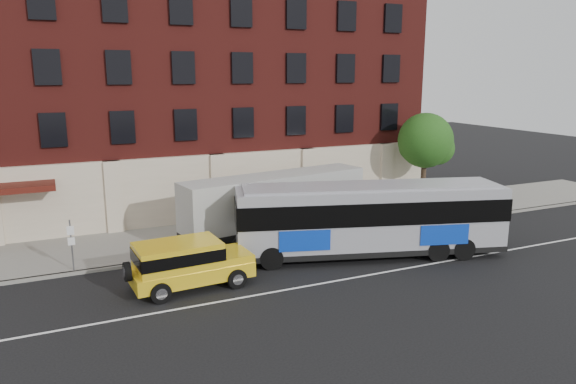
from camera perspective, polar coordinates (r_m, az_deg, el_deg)
name	(u,v)px	position (r m, az deg, el deg)	size (l,w,h in m)	color
ground	(303,292)	(22.44, 1.58, -10.64)	(120.00, 120.00, 0.00)	black
sidewalk	(233,233)	(30.28, -5.88, -4.34)	(60.00, 6.00, 0.15)	gray
kerb	(252,248)	(27.58, -3.88, -6.00)	(60.00, 0.25, 0.15)	gray
lane_line	(298,288)	(22.85, 1.03, -10.18)	(60.00, 0.12, 0.01)	white
building	(192,93)	(36.62, -10.16, 10.39)	(30.00, 12.10, 15.00)	maroon
sign_pole	(71,243)	(25.78, -22.11, -5.05)	(0.30, 0.20, 2.50)	slate
street_tree	(426,143)	(36.26, 14.51, 5.13)	(3.60, 3.60, 6.20)	#392A1C
city_bus	(370,217)	(26.40, 8.79, -2.65)	(13.38, 6.37, 3.59)	#9798A0
yellow_suv	(186,262)	(22.86, -10.85, -7.30)	(5.37, 2.57, 2.02)	yellow
shipping_container	(276,207)	(28.97, -1.34, -1.62)	(10.82, 3.97, 3.54)	black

